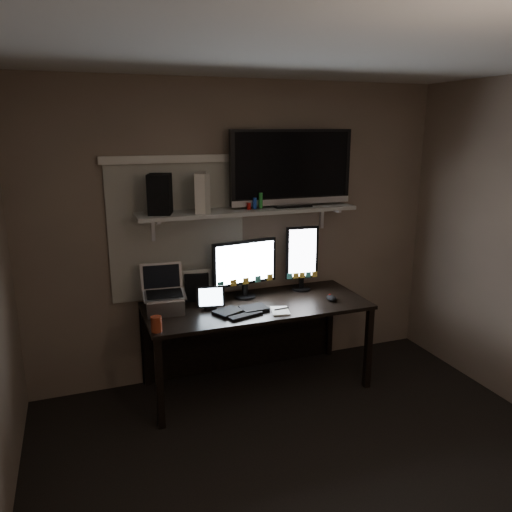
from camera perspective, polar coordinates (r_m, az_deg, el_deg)
name	(u,v)px	position (r m, az deg, el deg)	size (l,w,h in m)	color
floor	(340,499)	(3.30, 9.59, -25.74)	(3.60, 3.60, 0.00)	black
ceiling	(363,43)	(2.55, 12.13, 22.74)	(3.60, 3.60, 0.00)	silver
back_wall	(242,232)	(4.26, -1.66, 2.71)	(3.60, 3.60, 0.00)	#6A594C
window_blinds	(178,232)	(4.10, -8.92, 2.78)	(1.10, 0.02, 1.10)	beige
desk	(252,319)	(4.23, -0.50, -7.23)	(1.80, 0.75, 0.73)	black
wall_shelf	(248,211)	(4.06, -0.90, 5.21)	(1.80, 0.35, 0.03)	#B4B4AF
monitor_landscape	(245,269)	(4.14, -1.30, -1.44)	(0.57, 0.06, 0.50)	black
monitor_portrait	(302,258)	(4.35, 5.26, -0.23)	(0.29, 0.05, 0.58)	black
keyboard	(241,310)	(3.89, -1.72, -6.22)	(0.42, 0.17, 0.03)	black
mouse	(331,298)	(4.18, 8.61, -4.77)	(0.07, 0.12, 0.04)	black
notepad	(280,311)	(3.91, 2.78, -6.28)	(0.13, 0.19, 0.01)	silver
tablet	(210,298)	(3.93, -5.25, -4.80)	(0.22, 0.09, 0.19)	black
file_sorter	(197,285)	(4.15, -6.81, -3.37)	(0.20, 0.09, 0.25)	black
laptop	(164,290)	(3.89, -10.44, -3.89)	(0.32, 0.26, 0.36)	silver
cup	(156,324)	(3.59, -11.31, -7.64)	(0.08, 0.08, 0.11)	maroon
sticky_notes	(241,312)	(3.89, -1.68, -6.44)	(0.27, 0.20, 0.00)	yellow
tv	(291,168)	(4.16, 4.06, 9.96)	(1.04, 0.19, 0.63)	black
game_console	(201,192)	(3.92, -6.31, 7.24)	(0.08, 0.25, 0.30)	silver
speaker	(160,194)	(3.86, -10.92, 6.97)	(0.17, 0.20, 0.30)	black
bottles	(255,202)	(4.01, -0.13, 6.21)	(0.19, 0.04, 0.12)	#A50F0C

